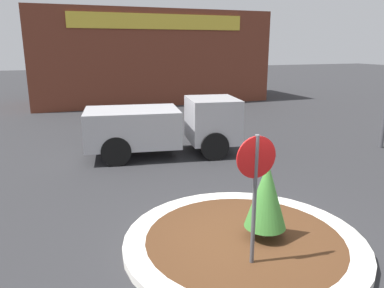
# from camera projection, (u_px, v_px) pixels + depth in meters

# --- Properties ---
(ground_plane) EXTENTS (120.00, 120.00, 0.00)m
(ground_plane) POSITION_uv_depth(u_px,v_px,m) (244.00, 245.00, 7.31)
(ground_plane) COLOR #2D2D30
(traffic_island) EXTENTS (4.68, 4.68, 0.16)m
(traffic_island) POSITION_uv_depth(u_px,v_px,m) (244.00, 241.00, 7.29)
(traffic_island) COLOR silver
(traffic_island) RESTS_ON ground_plane
(stop_sign) EXTENTS (0.70, 0.07, 2.42)m
(stop_sign) POSITION_uv_depth(u_px,v_px,m) (255.00, 179.00, 6.07)
(stop_sign) COLOR #4C4C51
(stop_sign) RESTS_ON ground_plane
(island_shrub) EXTENTS (0.80, 0.80, 1.55)m
(island_shrub) POSITION_uv_depth(u_px,v_px,m) (266.00, 195.00, 7.08)
(island_shrub) COLOR brown
(island_shrub) RESTS_ON traffic_island
(utility_truck) EXTENTS (5.54, 2.91, 1.98)m
(utility_truck) POSITION_uv_depth(u_px,v_px,m) (164.00, 125.00, 13.12)
(utility_truck) COLOR #B2B2B7
(utility_truck) RESTS_ON ground_plane
(storefront_building) EXTENTS (15.54, 6.07, 6.00)m
(storefront_building) POSITION_uv_depth(u_px,v_px,m) (149.00, 57.00, 26.01)
(storefront_building) COLOR brown
(storefront_building) RESTS_ON ground_plane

